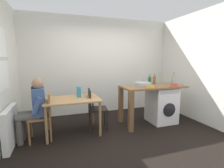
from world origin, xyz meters
TOP-DOWN VIEW (x-y plane):
  - ground_plane at (0.00, 0.00)m, footprint 5.46×5.46m
  - wall_back at (0.00, 1.75)m, footprint 4.60×0.10m
  - wall_counter_side at (2.15, 0.00)m, footprint 0.10×3.80m
  - radiator at (-2.02, 0.30)m, footprint 0.10×0.80m
  - dining_table at (-0.92, 0.49)m, footprint 1.10×0.76m
  - chair_person_seat at (-1.47, 0.39)m, footprint 0.41×0.41m
  - chair_opposite at (-0.45, 0.54)m, footprint 0.44×0.44m
  - seated_person at (-1.63, 0.38)m, footprint 0.50×0.51m
  - kitchen_counter at (0.74, 0.44)m, footprint 1.50×0.68m
  - washing_machine at (1.21, 0.44)m, footprint 0.60×0.61m
  - sink_basin at (0.69, 0.44)m, footprint 0.38×0.38m
  - tap at (0.69, 0.62)m, footprint 0.02×0.02m
  - bottle_tall_green at (1.01, 0.70)m, footprint 0.08×0.08m
  - bottle_squat_brown at (1.12, 0.65)m, footprint 0.07×0.07m
  - mixing_bowl at (0.75, 0.24)m, footprint 0.18×0.18m
  - utensil_crock at (1.58, 0.49)m, footprint 0.11×0.11m
  - colander at (1.40, 0.22)m, footprint 0.20×0.20m
  - vase at (-0.77, 0.59)m, footprint 0.09×0.09m
  - scissors at (0.90, 0.34)m, footprint 0.15×0.06m

SIDE VIEW (x-z plane):
  - ground_plane at x=0.00m, z-range 0.00..0.00m
  - radiator at x=-2.02m, z-range 0.00..0.70m
  - washing_machine at x=1.21m, z-range 0.00..0.86m
  - chair_person_seat at x=-1.47m, z-range 0.06..0.96m
  - chair_opposite at x=-0.45m, z-range 0.06..0.96m
  - dining_table at x=-0.92m, z-range 0.27..1.01m
  - seated_person at x=-1.63m, z-range 0.07..1.27m
  - kitchen_counter at x=0.74m, z-range 0.30..1.22m
  - vase at x=-0.77m, z-range 0.74..0.97m
  - scissors at x=0.90m, z-range 0.92..0.93m
  - mixing_bowl at x=0.75m, z-range 0.92..0.97m
  - colander at x=1.40m, z-range 0.92..0.98m
  - sink_basin at x=0.69m, z-range 0.92..1.01m
  - utensil_crock at x=1.58m, z-range 0.84..1.14m
  - bottle_tall_green at x=1.01m, z-range 0.91..1.15m
  - bottle_squat_brown at x=1.12m, z-range 0.91..1.17m
  - tap at x=0.69m, z-range 0.92..1.20m
  - wall_back at x=0.00m, z-range 0.00..2.70m
  - wall_counter_side at x=2.15m, z-range 0.00..2.70m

